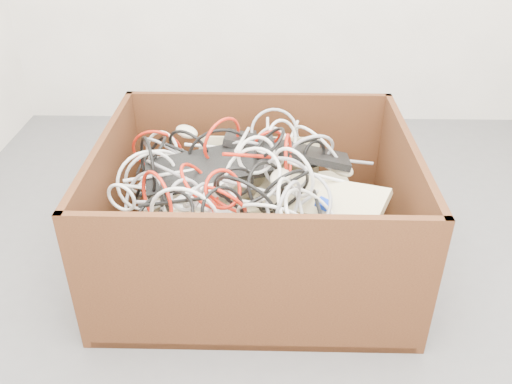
{
  "coord_description": "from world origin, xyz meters",
  "views": [
    {
      "loc": [
        -0.09,
        -1.47,
        1.33
      ],
      "look_at": [
        -0.13,
        0.18,
        0.3
      ],
      "focal_mm": 37.95,
      "sensor_mm": 36.0,
      "label": 1
    }
  ],
  "objects_px": {
    "cardboard_box": "(252,232)",
    "vga_plug": "(323,204)",
    "power_strip_right": "(215,215)",
    "power_strip_left": "(207,191)"
  },
  "relations": [
    {
      "from": "cardboard_box",
      "to": "vga_plug",
      "type": "distance_m",
      "value": 0.35
    },
    {
      "from": "power_strip_right",
      "to": "vga_plug",
      "type": "distance_m",
      "value": 0.36
    },
    {
      "from": "power_strip_left",
      "to": "vga_plug",
      "type": "bearing_deg",
      "value": -46.99
    },
    {
      "from": "cardboard_box",
      "to": "vga_plug",
      "type": "relative_size",
      "value": 23.91
    },
    {
      "from": "power_strip_right",
      "to": "vga_plug",
      "type": "height_order",
      "value": "vga_plug"
    },
    {
      "from": "cardboard_box",
      "to": "vga_plug",
      "type": "height_order",
      "value": "cardboard_box"
    },
    {
      "from": "power_strip_right",
      "to": "vga_plug",
      "type": "xyz_separation_m",
      "value": [
        0.36,
        0.03,
        0.03
      ]
    },
    {
      "from": "power_strip_right",
      "to": "cardboard_box",
      "type": "bearing_deg",
      "value": 75.69
    },
    {
      "from": "cardboard_box",
      "to": "power_strip_left",
      "type": "height_order",
      "value": "cardboard_box"
    },
    {
      "from": "power_strip_left",
      "to": "power_strip_right",
      "type": "xyz_separation_m",
      "value": [
        0.03,
        -0.09,
        -0.03
      ]
    }
  ]
}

